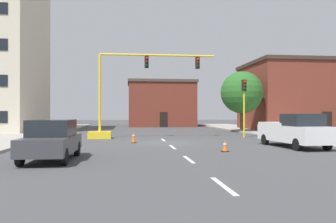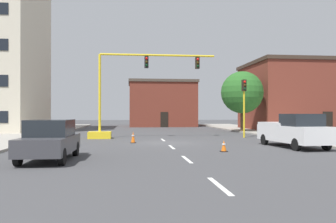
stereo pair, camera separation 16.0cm
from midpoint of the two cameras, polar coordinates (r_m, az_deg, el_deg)
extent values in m
plane|color=#424244|center=(23.57, -0.38, -5.21)|extent=(160.00, 160.00, 0.00)
cube|color=#9E998E|center=(32.80, -23.39, -3.67)|extent=(6.00, 56.00, 0.14)
cube|color=#9E998E|center=(34.61, 18.28, -3.50)|extent=(6.00, 56.00, 0.14)
cube|color=silver|center=(9.90, 8.67, -12.04)|extent=(0.16, 2.40, 0.01)
cube|color=silver|center=(15.20, 3.14, -7.91)|extent=(0.16, 2.40, 0.01)
cube|color=silver|center=(20.61, 0.53, -5.91)|extent=(0.16, 2.40, 0.01)
cube|color=silver|center=(26.05, -0.98, -4.73)|extent=(0.16, 2.40, 0.01)
cube|color=brown|center=(53.90, -1.30, 1.07)|extent=(9.96, 8.72, 6.59)
cube|color=#4C4238|center=(54.10, -1.30, 4.77)|extent=(10.26, 9.02, 0.40)
cube|color=black|center=(49.53, -0.83, -1.35)|extent=(1.10, 0.06, 2.20)
cube|color=brown|center=(44.56, 21.32, 2.08)|extent=(13.07, 10.13, 7.70)
cube|color=#3D2D23|center=(44.91, 21.31, 7.25)|extent=(13.37, 10.43, 0.40)
cube|color=black|center=(40.10, 24.75, -1.58)|extent=(1.10, 0.06, 2.20)
cube|color=yellow|center=(28.04, -11.40, -3.85)|extent=(1.80, 1.20, 0.55)
cylinder|color=yellow|center=(28.04, -11.39, 3.05)|extent=(0.20, 0.20, 6.20)
cylinder|color=yellow|center=(28.39, -1.83, 9.30)|extent=(9.34, 0.16, 0.16)
cube|color=black|center=(28.23, -3.73, 8.17)|extent=(0.32, 0.36, 0.95)
sphere|color=red|center=(28.09, -3.71, 8.79)|extent=(0.20, 0.20, 0.20)
sphere|color=#38280A|center=(28.04, -3.71, 8.22)|extent=(0.20, 0.20, 0.20)
sphere|color=black|center=(28.00, -3.71, 7.65)|extent=(0.20, 0.20, 0.20)
cube|color=black|center=(28.75, 4.74, 8.02)|extent=(0.32, 0.36, 0.95)
sphere|color=red|center=(28.61, 4.82, 8.62)|extent=(0.20, 0.20, 0.20)
sphere|color=#38280A|center=(28.57, 4.82, 8.06)|extent=(0.20, 0.20, 0.20)
sphere|color=black|center=(28.53, 4.82, 7.51)|extent=(0.20, 0.20, 0.20)
cylinder|color=yellow|center=(29.13, 12.34, 0.46)|extent=(0.14, 0.14, 4.80)
cube|color=black|center=(29.22, 12.33, 4.24)|extent=(0.32, 0.36, 0.95)
sphere|color=red|center=(29.06, 12.46, 4.81)|extent=(0.20, 0.20, 0.20)
sphere|color=#38280A|center=(29.04, 12.46, 4.26)|extent=(0.20, 0.20, 0.20)
sphere|color=black|center=(29.02, 12.46, 3.71)|extent=(0.20, 0.20, 0.20)
cylinder|color=#4C3823|center=(36.91, 12.01, -1.43)|extent=(0.36, 0.36, 2.56)
sphere|color=#286023|center=(36.97, 12.00, 3.12)|extent=(4.42, 4.42, 4.42)
cube|color=white|center=(21.76, 19.89, -3.45)|extent=(2.43, 5.54, 0.95)
cube|color=#1E2328|center=(20.97, 21.16, -1.31)|extent=(1.98, 1.94, 0.70)
cube|color=white|center=(22.76, 18.34, -1.91)|extent=(2.22, 2.96, 0.16)
cylinder|color=black|center=(20.76, 24.67, -4.91)|extent=(0.27, 0.70, 0.68)
cylinder|color=black|center=(19.76, 20.42, -5.15)|extent=(0.27, 0.70, 0.68)
cylinder|color=black|center=(23.83, 19.46, -4.32)|extent=(0.27, 0.70, 0.68)
cylinder|color=black|center=(22.96, 15.59, -4.48)|extent=(0.27, 0.70, 0.68)
cube|color=#3D3D42|center=(15.62, -19.01, -5.16)|extent=(1.92, 4.53, 0.70)
cube|color=#1E2328|center=(15.67, -18.92, -2.58)|extent=(1.74, 2.33, 0.70)
cylinder|color=black|center=(17.33, -20.51, -5.84)|extent=(0.23, 0.68, 0.68)
cylinder|color=black|center=(16.99, -15.09, -5.96)|extent=(0.23, 0.68, 0.68)
cylinder|color=black|center=(14.41, -23.63, -6.96)|extent=(0.23, 0.68, 0.68)
cylinder|color=black|center=(13.99, -17.14, -7.18)|extent=(0.23, 0.68, 0.68)
cube|color=black|center=(18.38, 9.18, -6.53)|extent=(0.36, 0.36, 0.04)
cone|color=orange|center=(18.35, 9.18, -5.58)|extent=(0.28, 0.28, 0.57)
cylinder|color=white|center=(18.35, 9.18, -5.36)|extent=(0.19, 0.19, 0.08)
cube|color=black|center=(23.55, -5.92, -5.16)|extent=(0.36, 0.36, 0.04)
cone|color=orange|center=(23.52, -5.92, -4.20)|extent=(0.28, 0.28, 0.75)
cylinder|color=white|center=(23.51, -5.91, -3.99)|extent=(0.19, 0.19, 0.08)
camera|label=1|loc=(0.08, -90.15, 0.00)|focal=36.78mm
camera|label=2|loc=(0.08, 89.85, 0.00)|focal=36.78mm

